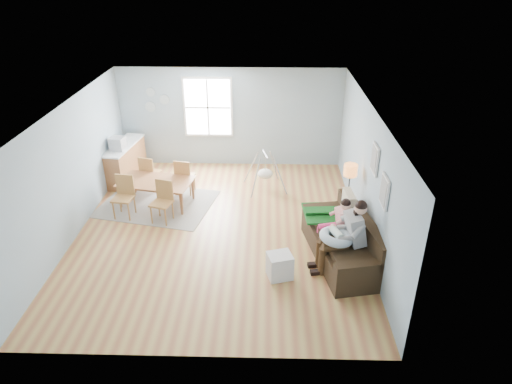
{
  "coord_description": "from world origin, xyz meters",
  "views": [
    {
      "loc": [
        1.0,
        -8.32,
        5.28
      ],
      "look_at": [
        0.78,
        -0.14,
        1.0
      ],
      "focal_mm": 32.0,
      "sensor_mm": 36.0,
      "label": 1
    }
  ],
  "objects_px": {
    "dining_table": "(156,193)",
    "baby_swing": "(265,173)",
    "sofa": "(345,244)",
    "monitor": "(118,143)",
    "chair_sw": "(124,193)",
    "floor_lamp": "(350,175)",
    "chair_nw": "(149,171)",
    "chair_ne": "(184,175)",
    "chair_se": "(163,198)",
    "counter": "(126,161)",
    "father": "(346,234)",
    "storage_cube": "(279,266)",
    "toddler": "(339,218)"
  },
  "relations": [
    {
      "from": "dining_table",
      "to": "counter",
      "type": "height_order",
      "value": "counter"
    },
    {
      "from": "sofa",
      "to": "father",
      "type": "xyz_separation_m",
      "value": [
        -0.08,
        -0.35,
        0.45
      ]
    },
    {
      "from": "father",
      "to": "chair_ne",
      "type": "relative_size",
      "value": 1.56
    },
    {
      "from": "floor_lamp",
      "to": "chair_se",
      "type": "relative_size",
      "value": 1.49
    },
    {
      "from": "father",
      "to": "chair_se",
      "type": "relative_size",
      "value": 1.54
    },
    {
      "from": "dining_table",
      "to": "counter",
      "type": "relative_size",
      "value": 0.97
    },
    {
      "from": "storage_cube",
      "to": "chair_ne",
      "type": "xyz_separation_m",
      "value": [
        -2.26,
        3.19,
        0.29
      ]
    },
    {
      "from": "floor_lamp",
      "to": "baby_swing",
      "type": "height_order",
      "value": "floor_lamp"
    },
    {
      "from": "dining_table",
      "to": "baby_swing",
      "type": "relative_size",
      "value": 1.49
    },
    {
      "from": "toddler",
      "to": "counter",
      "type": "distance_m",
      "value": 6.05
    },
    {
      "from": "chair_sw",
      "to": "chair_ne",
      "type": "distance_m",
      "value": 1.56
    },
    {
      "from": "father",
      "to": "baby_swing",
      "type": "distance_m",
      "value": 3.61
    },
    {
      "from": "counter",
      "to": "baby_swing",
      "type": "height_order",
      "value": "baby_swing"
    },
    {
      "from": "storage_cube",
      "to": "counter",
      "type": "height_order",
      "value": "counter"
    },
    {
      "from": "floor_lamp",
      "to": "dining_table",
      "type": "bearing_deg",
      "value": 170.41
    },
    {
      "from": "sofa",
      "to": "floor_lamp",
      "type": "bearing_deg",
      "value": 80.32
    },
    {
      "from": "sofa",
      "to": "counter",
      "type": "xyz_separation_m",
      "value": [
        -5.22,
        3.45,
        0.15
      ]
    },
    {
      "from": "sofa",
      "to": "dining_table",
      "type": "relative_size",
      "value": 1.44
    },
    {
      "from": "monitor",
      "to": "father",
      "type": "bearing_deg",
      "value": -33.99
    },
    {
      "from": "sofa",
      "to": "baby_swing",
      "type": "height_order",
      "value": "baby_swing"
    },
    {
      "from": "sofa",
      "to": "floor_lamp",
      "type": "xyz_separation_m",
      "value": [
        0.23,
        1.32,
        0.83
      ]
    },
    {
      "from": "chair_nw",
      "to": "father",
      "type": "bearing_deg",
      "value": -35.52
    },
    {
      "from": "sofa",
      "to": "chair_sw",
      "type": "distance_m",
      "value": 4.95
    },
    {
      "from": "father",
      "to": "monitor",
      "type": "height_order",
      "value": "father"
    },
    {
      "from": "dining_table",
      "to": "monitor",
      "type": "bearing_deg",
      "value": 147.01
    },
    {
      "from": "chair_sw",
      "to": "monitor",
      "type": "height_order",
      "value": "monitor"
    },
    {
      "from": "dining_table",
      "to": "chair_ne",
      "type": "relative_size",
      "value": 1.82
    },
    {
      "from": "chair_se",
      "to": "floor_lamp",
      "type": "bearing_deg",
      "value": -0.35
    },
    {
      "from": "chair_sw",
      "to": "baby_swing",
      "type": "relative_size",
      "value": 0.85
    },
    {
      "from": "dining_table",
      "to": "floor_lamp",
      "type": "bearing_deg",
      "value": 1.21
    },
    {
      "from": "chair_sw",
      "to": "counter",
      "type": "bearing_deg",
      "value": 105.07
    },
    {
      "from": "chair_sw",
      "to": "chair_nw",
      "type": "bearing_deg",
      "value": 77.9
    },
    {
      "from": "baby_swing",
      "to": "floor_lamp",
      "type": "bearing_deg",
      "value": -42.01
    },
    {
      "from": "floor_lamp",
      "to": "chair_nw",
      "type": "xyz_separation_m",
      "value": [
        -4.66,
        1.44,
        -0.64
      ]
    },
    {
      "from": "sofa",
      "to": "chair_nw",
      "type": "xyz_separation_m",
      "value": [
        -4.44,
        2.76,
        0.19
      ]
    },
    {
      "from": "chair_se",
      "to": "dining_table",
      "type": "bearing_deg",
      "value": 114.47
    },
    {
      "from": "chair_se",
      "to": "storage_cube",
      "type": "bearing_deg",
      "value": -37.99
    },
    {
      "from": "dining_table",
      "to": "monitor",
      "type": "xyz_separation_m",
      "value": [
        -1.13,
        1.08,
        0.8
      ]
    },
    {
      "from": "father",
      "to": "chair_nw",
      "type": "relative_size",
      "value": 1.58
    },
    {
      "from": "toddler",
      "to": "floor_lamp",
      "type": "height_order",
      "value": "floor_lamp"
    },
    {
      "from": "chair_sw",
      "to": "monitor",
      "type": "relative_size",
      "value": 2.48
    },
    {
      "from": "sofa",
      "to": "dining_table",
      "type": "bearing_deg",
      "value": 153.49
    },
    {
      "from": "sofa",
      "to": "monitor",
      "type": "bearing_deg",
      "value": 149.13
    },
    {
      "from": "chair_nw",
      "to": "counter",
      "type": "relative_size",
      "value": 0.53
    },
    {
      "from": "chair_nw",
      "to": "toddler",
      "type": "bearing_deg",
      "value": -30.74
    },
    {
      "from": "chair_ne",
      "to": "floor_lamp",
      "type": "bearing_deg",
      "value": -18.41
    },
    {
      "from": "chair_sw",
      "to": "baby_swing",
      "type": "height_order",
      "value": "same"
    },
    {
      "from": "storage_cube",
      "to": "chair_nw",
      "type": "xyz_separation_m",
      "value": [
        -3.16,
        3.39,
        0.28
      ]
    },
    {
      "from": "father",
      "to": "dining_table",
      "type": "bearing_deg",
      "value": 149.27
    },
    {
      "from": "father",
      "to": "chair_ne",
      "type": "distance_m",
      "value": 4.53
    }
  ]
}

